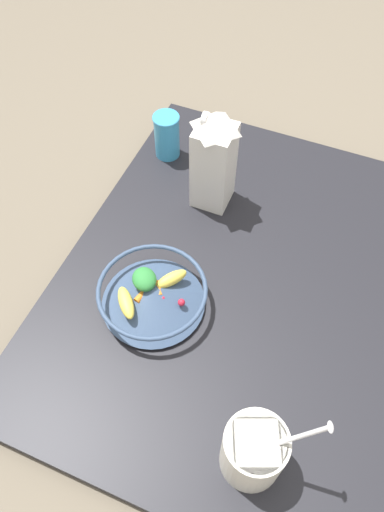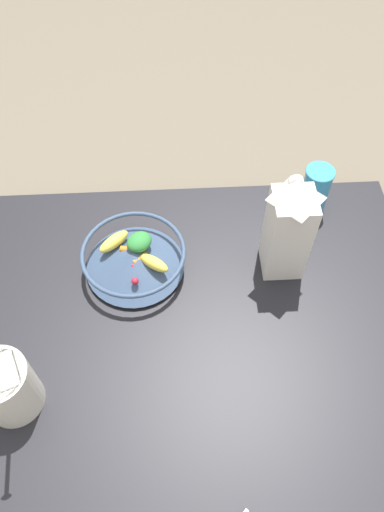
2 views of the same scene
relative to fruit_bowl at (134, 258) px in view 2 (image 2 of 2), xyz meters
name	(u,v)px [view 2 (image 2 of 2)]	position (x,y,z in m)	size (l,w,h in m)	color
ground_plane	(199,380)	(-0.13, 0.27, -0.07)	(6.00, 6.00, 0.00)	#665B4C
countertop	(199,377)	(-0.13, 0.27, -0.06)	(1.03, 1.03, 0.03)	black
fruit_bowl	(134,258)	(0.00, 0.00, 0.00)	(0.24, 0.24, 0.09)	#384C6B
milk_carton	(289,227)	(-0.34, 0.01, 0.10)	(0.09, 0.09, 0.28)	silver
yogurt_tub	(5,386)	(0.23, 0.31, 0.04)	(0.11, 0.16, 0.25)	silver
drinking_cup	(316,189)	(-0.45, -0.17, 0.03)	(0.07, 0.07, 0.13)	#3893C6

